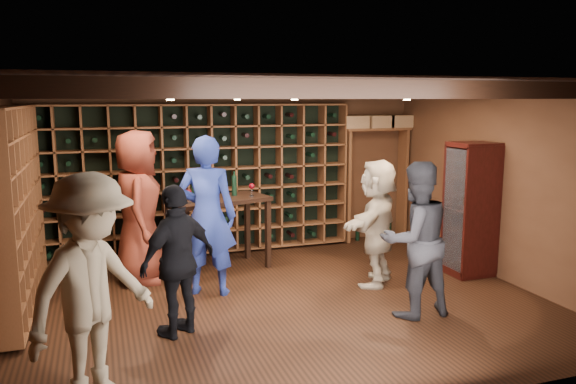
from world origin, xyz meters
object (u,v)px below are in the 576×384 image
object	(u,v)px
man_grey_suit	(415,240)
guest_red_floral	(138,207)
guest_beige	(377,222)
tasting_table	(219,208)
man_blue_shirt	(207,216)
guest_woman_black	(178,261)
guest_khaki	(92,290)
display_cabinet	(470,212)

from	to	relation	value
man_grey_suit	guest_red_floral	distance (m)	3.47
guest_red_floral	man_grey_suit	bearing A→B (deg)	-121.14
guest_beige	tasting_table	world-z (taller)	guest_beige
guest_beige	man_blue_shirt	bearing A→B (deg)	-56.75
man_grey_suit	tasting_table	xyz separation A→B (m)	(-1.66, 2.28, 0.03)
guest_woman_black	guest_beige	world-z (taller)	guest_beige
man_grey_suit	guest_red_floral	bearing A→B (deg)	-40.65
guest_khaki	tasting_table	size ratio (longest dim) A/B	1.22
guest_woman_black	guest_khaki	distance (m)	1.32
display_cabinet	guest_red_floral	size ratio (longest dim) A/B	0.89
display_cabinet	tasting_table	distance (m)	3.38
display_cabinet	man_grey_suit	distance (m)	1.80
man_grey_suit	guest_beige	bearing A→B (deg)	-98.67
display_cabinet	guest_woman_black	world-z (taller)	display_cabinet
man_blue_shirt	tasting_table	xyz separation A→B (m)	(0.32, 0.87, -0.08)
tasting_table	guest_woman_black	bearing A→B (deg)	-128.80
tasting_table	man_grey_suit	bearing A→B (deg)	-70.17
guest_red_floral	guest_woman_black	distance (m)	1.86
guest_khaki	tasting_table	bearing A→B (deg)	20.29
display_cabinet	guest_beige	distance (m)	1.36
tasting_table	guest_beige	bearing A→B (deg)	-50.17
display_cabinet	man_grey_suit	xyz separation A→B (m)	(-1.47, -1.04, -0.01)
guest_red_floral	guest_woman_black	xyz separation A→B (m)	(0.24, -1.83, -0.22)
man_blue_shirt	guest_beige	bearing A→B (deg)	-164.76
display_cabinet	man_blue_shirt	bearing A→B (deg)	173.83
man_blue_shirt	guest_khaki	bearing A→B (deg)	82.92
man_blue_shirt	tasting_table	size ratio (longest dim) A/B	1.31
guest_khaki	guest_red_floral	bearing A→B (deg)	37.57
display_cabinet	guest_khaki	xyz separation A→B (m)	(-4.75, -1.77, 0.05)
guest_red_floral	tasting_table	xyz separation A→B (m)	(1.06, 0.14, -0.10)
guest_woman_black	tasting_table	distance (m)	2.15
guest_khaki	man_blue_shirt	bearing A→B (deg)	17.34
man_blue_shirt	guest_red_floral	distance (m)	1.04
man_grey_suit	tasting_table	distance (m)	2.83
man_grey_suit	guest_beige	xyz separation A→B (m)	(0.12, 1.09, -0.05)
guest_red_floral	guest_woman_black	bearing A→B (deg)	-165.51
guest_woman_black	guest_khaki	xyz separation A→B (m)	(-0.79, -1.04, 0.14)
guest_red_floral	guest_khaki	xyz separation A→B (m)	(-0.55, -2.88, -0.08)
display_cabinet	guest_red_floral	world-z (taller)	guest_red_floral
guest_woman_black	guest_beige	distance (m)	2.72
guest_red_floral	tasting_table	world-z (taller)	guest_red_floral
man_grey_suit	display_cabinet	bearing A→B (deg)	-147.40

